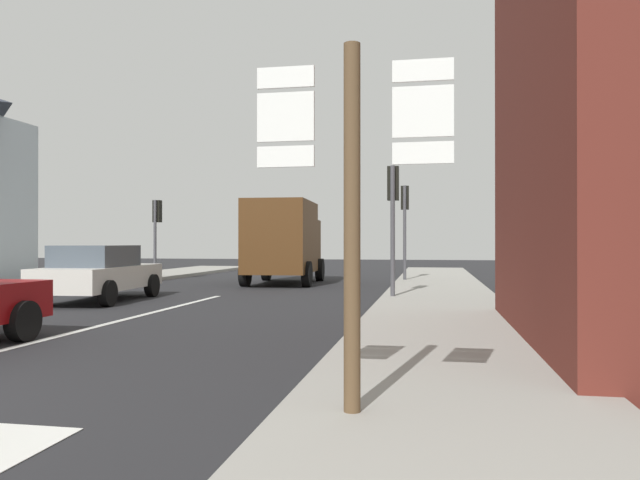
% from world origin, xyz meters
% --- Properties ---
extents(ground_plane, '(80.00, 80.00, 0.00)m').
position_xyz_m(ground_plane, '(0.00, 10.00, 0.00)').
color(ground_plane, '#232326').
extents(sidewalk_right, '(3.02, 44.00, 0.14)m').
position_xyz_m(sidewalk_right, '(6.23, 8.00, 0.07)').
color(sidewalk_right, gray).
rests_on(sidewalk_right, ground).
extents(lane_centre_stripe, '(0.16, 12.00, 0.01)m').
position_xyz_m(lane_centre_stripe, '(0.00, 6.00, 0.01)').
color(lane_centre_stripe, silver).
rests_on(lane_centre_stripe, ground).
extents(sedan_far, '(2.19, 4.31, 1.47)m').
position_xyz_m(sedan_far, '(-2.60, 10.07, 0.76)').
color(sedan_far, beige).
rests_on(sedan_far, ground).
extents(delivery_truck, '(2.70, 5.10, 3.05)m').
position_xyz_m(delivery_truck, '(0.60, 17.37, 1.65)').
color(delivery_truck, '#4C2D14').
rests_on(delivery_truck, ground).
extents(route_sign_post, '(1.66, 0.14, 3.20)m').
position_xyz_m(route_sign_post, '(5.38, 0.54, 1.91)').
color(route_sign_post, brown).
rests_on(route_sign_post, ground).
extents(traffic_light_far_left, '(0.30, 0.49, 3.27)m').
position_xyz_m(traffic_light_far_left, '(-5.02, 18.47, 2.42)').
color(traffic_light_far_left, '#47474C').
rests_on(traffic_light_far_left, ground).
extents(traffic_light_near_right, '(0.30, 0.49, 3.57)m').
position_xyz_m(traffic_light_near_right, '(5.02, 11.56, 2.64)').
color(traffic_light_near_right, '#47474C').
rests_on(traffic_light_near_right, ground).
extents(traffic_light_far_right, '(0.30, 0.49, 3.71)m').
position_xyz_m(traffic_light_far_right, '(5.02, 18.70, 2.75)').
color(traffic_light_far_right, '#47474C').
rests_on(traffic_light_far_right, ground).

